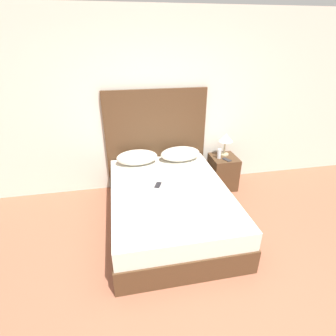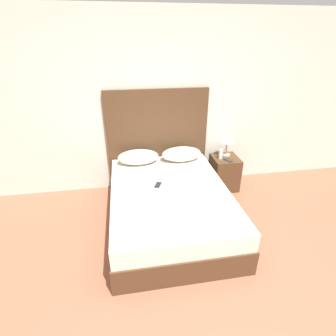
{
  "view_description": "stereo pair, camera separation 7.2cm",
  "coord_description": "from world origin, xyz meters",
  "px_view_note": "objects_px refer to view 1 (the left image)",
  "views": [
    {
      "loc": [
        -0.7,
        -1.45,
        2.31
      ],
      "look_at": [
        -0.12,
        1.5,
        0.79
      ],
      "focal_mm": 28.0,
      "sensor_mm": 36.0,
      "label": 1
    },
    {
      "loc": [
        -0.63,
        -1.46,
        2.31
      ],
      "look_at": [
        -0.12,
        1.5,
        0.79
      ],
      "focal_mm": 28.0,
      "sensor_mm": 36.0,
      "label": 2
    }
  ],
  "objects_px": {
    "phone_on_bed": "(158,185)",
    "bed": "(170,206)",
    "nightstand": "(223,172)",
    "phone_on_nightstand": "(227,160)",
    "table_lamp": "(226,139)"
  },
  "relations": [
    {
      "from": "nightstand",
      "to": "phone_on_nightstand",
      "type": "bearing_deg",
      "value": -92.64
    },
    {
      "from": "phone_on_bed",
      "to": "table_lamp",
      "type": "xyz_separation_m",
      "value": [
        1.23,
        0.76,
        0.29
      ]
    },
    {
      "from": "nightstand",
      "to": "phone_on_nightstand",
      "type": "height_order",
      "value": "phone_on_nightstand"
    },
    {
      "from": "bed",
      "to": "table_lamp",
      "type": "distance_m",
      "value": 1.51
    },
    {
      "from": "table_lamp",
      "to": "phone_on_nightstand",
      "type": "xyz_separation_m",
      "value": [
        -0.03,
        -0.2,
        -0.28
      ]
    },
    {
      "from": "bed",
      "to": "nightstand",
      "type": "height_order",
      "value": "nightstand"
    },
    {
      "from": "phone_on_nightstand",
      "to": "bed",
      "type": "bearing_deg",
      "value": -147.71
    },
    {
      "from": "table_lamp",
      "to": "phone_on_nightstand",
      "type": "height_order",
      "value": "table_lamp"
    },
    {
      "from": "phone_on_bed",
      "to": "bed",
      "type": "bearing_deg",
      "value": -41.32
    },
    {
      "from": "bed",
      "to": "table_lamp",
      "type": "relative_size",
      "value": 5.68
    },
    {
      "from": "table_lamp",
      "to": "phone_on_nightstand",
      "type": "relative_size",
      "value": 2.23
    },
    {
      "from": "nightstand",
      "to": "table_lamp",
      "type": "relative_size",
      "value": 1.49
    },
    {
      "from": "bed",
      "to": "table_lamp",
      "type": "height_order",
      "value": "table_lamp"
    },
    {
      "from": "phone_on_bed",
      "to": "nightstand",
      "type": "distance_m",
      "value": 1.4
    },
    {
      "from": "bed",
      "to": "phone_on_bed",
      "type": "relative_size",
      "value": 12.64
    }
  ]
}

